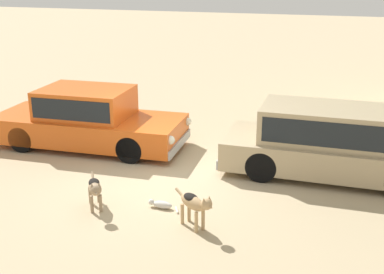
# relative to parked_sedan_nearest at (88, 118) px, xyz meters

# --- Properties ---
(ground_plane) EXTENTS (80.00, 80.00, 0.00)m
(ground_plane) POSITION_rel_parked_sedan_nearest_xyz_m (2.37, -1.29, -0.71)
(ground_plane) COLOR tan
(parked_sedan_nearest) EXTENTS (4.81, 2.03, 1.44)m
(parked_sedan_nearest) POSITION_rel_parked_sedan_nearest_xyz_m (0.00, 0.00, 0.00)
(parked_sedan_nearest) COLOR #D15619
(parked_sedan_nearest) RESTS_ON ground_plane
(parked_sedan_second) EXTENTS (4.61, 1.79, 1.47)m
(parked_sedan_second) POSITION_rel_parked_sedan_nearest_xyz_m (5.67, -0.03, 0.05)
(parked_sedan_second) COLOR tan
(parked_sedan_second) RESTS_ON ground_plane
(stray_dog_spotted) EXTENTS (0.62, 0.89, 0.65)m
(stray_dog_spotted) POSITION_rel_parked_sedan_nearest_xyz_m (1.79, -2.97, -0.29)
(stray_dog_spotted) COLOR #997F60
(stray_dog_spotted) RESTS_ON ground_plane
(stray_dog_tan) EXTENTS (0.86, 0.60, 0.69)m
(stray_dog_tan) POSITION_rel_parked_sedan_nearest_xyz_m (3.71, -3.08, -0.25)
(stray_dog_tan) COLOR tan
(stray_dog_tan) RESTS_ON ground_plane
(stray_cat) EXTENTS (0.63, 0.21, 0.16)m
(stray_cat) POSITION_rel_parked_sedan_nearest_xyz_m (2.91, -2.58, -0.64)
(stray_cat) COLOR beige
(stray_cat) RESTS_ON ground_plane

